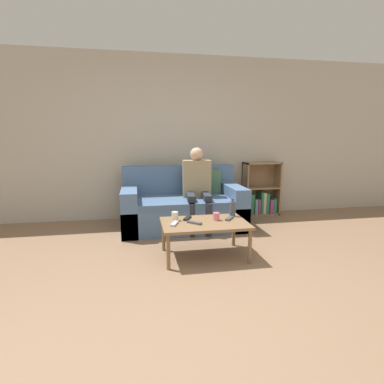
% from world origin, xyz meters
% --- Properties ---
extents(ground_plane, '(22.00, 22.00, 0.00)m').
position_xyz_m(ground_plane, '(0.00, 0.00, 0.00)').
color(ground_plane, '#84664C').
extents(wall_back, '(12.00, 0.06, 2.60)m').
position_xyz_m(wall_back, '(0.00, 2.75, 1.30)').
color(wall_back, '#B7B2A8').
rests_on(wall_back, ground_plane).
extents(couch, '(1.75, 0.97, 0.88)m').
position_xyz_m(couch, '(0.12, 2.11, 0.29)').
color(couch, '#4C6B93').
rests_on(couch, ground_plane).
extents(bookshelf, '(0.61, 0.28, 0.90)m').
position_xyz_m(bookshelf, '(1.54, 2.59, 0.34)').
color(bookshelf, '#8E7051').
rests_on(bookshelf, ground_plane).
extents(coffee_table, '(0.94, 0.61, 0.40)m').
position_xyz_m(coffee_table, '(0.18, 0.92, 0.36)').
color(coffee_table, brown).
rests_on(coffee_table, ground_plane).
extents(person_adult, '(0.43, 0.69, 1.17)m').
position_xyz_m(person_adult, '(0.32, 2.02, 0.68)').
color(person_adult, '#282D38').
rests_on(person_adult, ground_plane).
extents(cup_near, '(0.07, 0.07, 0.10)m').
position_xyz_m(cup_near, '(-0.14, 1.04, 0.45)').
color(cup_near, silver).
rests_on(cup_near, coffee_table).
extents(cup_far, '(0.07, 0.07, 0.09)m').
position_xyz_m(cup_far, '(0.32, 0.97, 0.44)').
color(cup_far, pink).
rests_on(cup_far, coffee_table).
extents(tv_remote_0, '(0.15, 0.15, 0.02)m').
position_xyz_m(tv_remote_0, '(0.05, 0.88, 0.41)').
color(tv_remote_0, '#47474C').
rests_on(tv_remote_0, coffee_table).
extents(tv_remote_1, '(0.12, 0.17, 0.02)m').
position_xyz_m(tv_remote_1, '(0.01, 1.07, 0.41)').
color(tv_remote_1, black).
rests_on(tv_remote_1, coffee_table).
extents(tv_remote_2, '(0.14, 0.17, 0.02)m').
position_xyz_m(tv_remote_2, '(0.48, 0.97, 0.41)').
color(tv_remote_2, '#47474C').
rests_on(tv_remote_2, coffee_table).
extents(tv_remote_3, '(0.11, 0.18, 0.02)m').
position_xyz_m(tv_remote_3, '(-0.16, 0.88, 0.41)').
color(tv_remote_3, '#B7B7BC').
rests_on(tv_remote_3, coffee_table).
extents(bottle, '(0.07, 0.07, 0.21)m').
position_xyz_m(bottle, '(0.56, 1.10, 0.49)').
color(bottle, '#424756').
rests_on(bottle, coffee_table).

